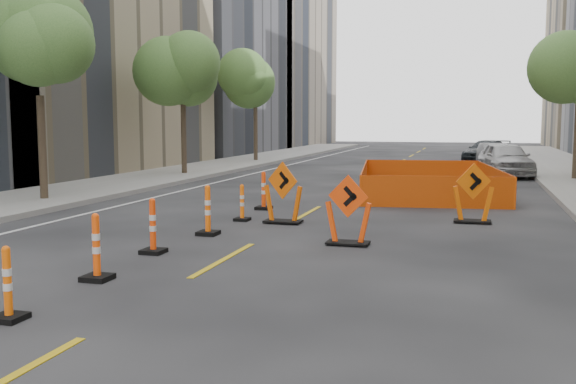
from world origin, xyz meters
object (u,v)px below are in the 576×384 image
(channelizer_6, at_px, (242,203))
(chevron_sign_left, at_px, (283,193))
(channelizer_5, at_px, (208,210))
(chevron_sign_center, at_px, (348,210))
(channelizer_7, at_px, (264,190))
(parked_car_near, at_px, (506,159))
(channelizer_3, at_px, (96,247))
(parked_car_far, at_px, (486,151))
(channelizer_2, at_px, (7,283))
(parked_car_mid, at_px, (495,156))
(channelizer_4, at_px, (153,226))
(chevron_sign_right, at_px, (473,193))

(channelizer_6, bearing_deg, chevron_sign_left, -4.41)
(channelizer_5, relative_size, chevron_sign_center, 0.78)
(channelizer_7, xyz_separation_m, parked_car_near, (7.14, 13.47, 0.24))
(channelizer_3, relative_size, parked_car_far, 0.24)
(channelizer_2, bearing_deg, parked_car_mid, 76.97)
(parked_car_far, bearing_deg, parked_car_near, -67.58)
(channelizer_2, height_order, channelizer_5, channelizer_5)
(chevron_sign_center, bearing_deg, channelizer_4, -138.60)
(parked_car_mid, bearing_deg, parked_car_far, 85.64)
(parked_car_far, bearing_deg, chevron_sign_left, -83.07)
(channelizer_4, bearing_deg, channelizer_5, 84.07)
(channelizer_7, bearing_deg, chevron_sign_right, -8.38)
(channelizer_5, relative_size, channelizer_6, 1.20)
(channelizer_3, height_order, parked_car_near, parked_car_near)
(channelizer_3, relative_size, channelizer_7, 0.99)
(channelizer_6, height_order, chevron_sign_left, chevron_sign_left)
(channelizer_5, distance_m, chevron_sign_right, 6.62)
(channelizer_6, bearing_deg, parked_car_near, 65.79)
(channelizer_5, distance_m, chevron_sign_center, 3.23)
(channelizer_4, xyz_separation_m, parked_car_far, (6.58, 29.72, 0.13))
(chevron_sign_center, bearing_deg, channelizer_7, 139.10)
(channelizer_5, distance_m, parked_car_far, 28.31)
(channelizer_3, bearing_deg, parked_car_mid, 75.82)
(channelizer_3, bearing_deg, channelizer_5, 88.91)
(chevron_sign_left, height_order, parked_car_far, chevron_sign_left)
(channelizer_6, xyz_separation_m, channelizer_7, (-0.13, 2.13, 0.08))
(channelizer_2, relative_size, channelizer_7, 0.89)
(parked_car_near, xyz_separation_m, parked_car_far, (-0.68, 9.85, -0.12))
(chevron_sign_center, distance_m, chevron_sign_right, 4.41)
(channelizer_2, relative_size, parked_car_mid, 0.24)
(chevron_sign_center, height_order, parked_car_near, parked_car_near)
(channelizer_4, distance_m, channelizer_5, 2.15)
(chevron_sign_center, relative_size, chevron_sign_right, 0.96)
(parked_car_mid, bearing_deg, channelizer_3, -112.88)
(channelizer_2, relative_size, parked_car_near, 0.21)
(channelizer_3, height_order, channelizer_4, channelizer_3)
(channelizer_5, height_order, chevron_sign_right, chevron_sign_right)
(parked_car_near, bearing_deg, channelizer_3, -118.44)
(channelizer_5, bearing_deg, channelizer_2, -89.99)
(channelizer_7, xyz_separation_m, parked_car_far, (6.47, 23.32, 0.12))
(chevron_sign_left, relative_size, chevron_sign_right, 1.02)
(channelizer_3, distance_m, channelizer_5, 4.27)
(chevron_sign_center, xyz_separation_m, chevron_sign_right, (2.45, 3.67, 0.03))
(chevron_sign_left, distance_m, parked_car_mid, 21.37)
(channelizer_3, bearing_deg, parked_car_near, 72.08)
(channelizer_3, relative_size, chevron_sign_left, 0.71)
(channelizer_7, relative_size, chevron_sign_left, 0.71)
(channelizer_2, height_order, parked_car_mid, parked_car_mid)
(chevron_sign_center, relative_size, parked_car_far, 0.32)
(channelizer_7, bearing_deg, channelizer_2, -89.40)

